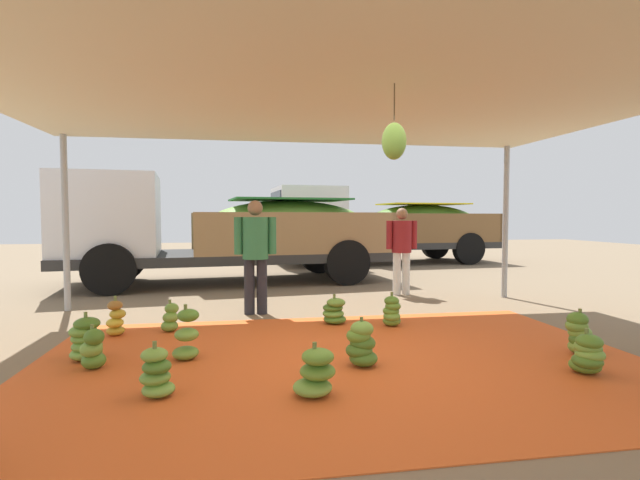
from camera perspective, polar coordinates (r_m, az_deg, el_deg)
ground_plane at (r=7.90m, az=-1.84°, el=-8.14°), size 40.00×40.00×0.00m
tarp_orange at (r=5.03m, az=2.84°, el=-14.56°), size 6.34×4.21×0.01m
tent_canopy at (r=4.88m, az=3.19°, el=17.98°), size 8.00×7.00×2.87m
banana_bunch_0 at (r=4.08m, az=-0.54°, el=-15.99°), size 0.49×0.47×0.45m
banana_bunch_1 at (r=6.50m, az=-17.79°, el=-9.08°), size 0.26×0.28×0.41m
banana_bunch_3 at (r=4.84m, az=5.05°, el=-12.60°), size 0.39×0.38×0.49m
banana_bunch_4 at (r=6.49m, az=-23.66°, el=-8.87°), size 0.33×0.34×0.51m
banana_bunch_5 at (r=5.20m, az=-15.97°, el=-11.26°), size 0.35×0.35×0.59m
banana_bunch_7 at (r=5.58m, az=-26.67°, el=-10.83°), size 0.43×0.43×0.50m
banana_bunch_8 at (r=4.28m, az=-19.34°, el=-15.15°), size 0.36×0.35×0.47m
banana_bunch_9 at (r=5.21m, az=-25.96°, el=-12.01°), size 0.33×0.33×0.45m
banana_bunch_10 at (r=5.24m, az=29.86°, el=-12.08°), size 0.41×0.43×0.44m
banana_bunch_11 at (r=5.93m, az=29.10°, el=-10.02°), size 0.34×0.35×0.50m
banana_bunch_12 at (r=6.62m, az=1.74°, el=-8.73°), size 0.45×0.45×0.42m
banana_bunch_13 at (r=6.54m, az=8.76°, el=-8.68°), size 0.33×0.36×0.47m
cargo_truck_main at (r=10.85m, az=-12.02°, el=1.37°), size 7.34×3.31×2.40m
cargo_truck_far at (r=15.14m, az=7.11°, el=1.83°), size 7.23×2.96×2.40m
worker_0 at (r=7.26m, az=-7.89°, el=-0.97°), size 0.64×0.39×1.76m
worker_1 at (r=9.13m, az=9.93°, el=-0.51°), size 0.61×0.37×1.67m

